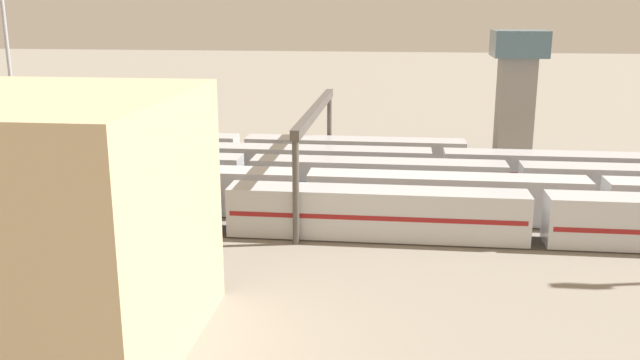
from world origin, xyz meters
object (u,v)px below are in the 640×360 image
at_px(train_on_track_0, 134,151).
at_px(control_tower, 516,84).
at_px(train_on_track_2, 354,180).
at_px(light_mast_0, 3,13).
at_px(signal_gantry, 316,121).
at_px(train_on_track_4, 376,213).
at_px(train_on_track_3, 429,196).
at_px(train_on_track_1, 437,170).

bearing_deg(train_on_track_0, control_tower, -165.03).
height_order(train_on_track_2, train_on_track_0, train_on_track_2).
relative_size(light_mast_0, signal_gantry, 1.04).
relative_size(train_on_track_4, light_mast_0, 4.63).
bearing_deg(train_on_track_0, train_on_track_3, 154.50).
distance_m(train_on_track_1, signal_gantry, 13.50).
height_order(train_on_track_3, light_mast_0, light_mast_0).
relative_size(light_mast_0, control_tower, 1.76).
distance_m(train_on_track_1, train_on_track_0, 33.00).
distance_m(train_on_track_3, light_mast_0, 52.66).
distance_m(train_on_track_2, train_on_track_4, 10.29).
height_order(train_on_track_1, train_on_track_4, same).
height_order(train_on_track_2, train_on_track_4, train_on_track_2).
xyz_separation_m(signal_gantry, control_tower, (-20.89, -21.28, 1.13)).
bearing_deg(signal_gantry, train_on_track_0, -25.14).
distance_m(train_on_track_0, control_tower, 44.17).
height_order(train_on_track_3, train_on_track_0, train_on_track_3).
relative_size(train_on_track_2, light_mast_0, 4.44).
bearing_deg(light_mast_0, train_on_track_1, 169.88).
xyz_separation_m(train_on_track_2, train_on_track_3, (-6.64, 5.00, 0.02)).
distance_m(train_on_track_0, signal_gantry, 24.15).
relative_size(train_on_track_4, signal_gantry, 4.79).
height_order(train_on_track_4, control_tower, control_tower).
bearing_deg(control_tower, train_on_track_1, 59.52).
bearing_deg(train_on_track_3, train_on_track_1, -96.63).
distance_m(light_mast_0, signal_gantry, 40.41).
height_order(light_mast_0, control_tower, light_mast_0).
xyz_separation_m(train_on_track_2, train_on_track_0, (24.82, -10.00, -0.04)).
xyz_separation_m(train_on_track_3, train_on_track_0, (31.46, -15.00, -0.06)).
distance_m(train_on_track_4, control_tower, 35.28).
bearing_deg(signal_gantry, train_on_track_2, 180.00).
xyz_separation_m(train_on_track_0, control_tower, (-42.20, -11.28, 6.53)).
bearing_deg(train_on_track_1, train_on_track_2, 32.67).
bearing_deg(train_on_track_1, train_on_track_4, 70.30).
distance_m(train_on_track_2, train_on_track_3, 8.31).
distance_m(train_on_track_1, control_tower, 20.00).
height_order(train_on_track_4, train_on_track_0, same).
bearing_deg(train_on_track_2, train_on_track_0, -21.95).
bearing_deg(train_on_track_0, train_on_track_2, 158.05).
bearing_deg(train_on_track_0, train_on_track_4, 143.72).
relative_size(train_on_track_1, train_on_track_4, 0.80).
bearing_deg(train_on_track_3, light_mast_0, -21.57).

